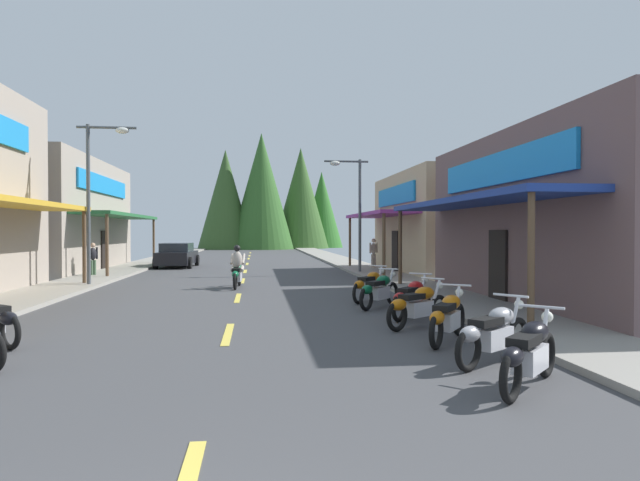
% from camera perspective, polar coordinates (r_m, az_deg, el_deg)
% --- Properties ---
extents(ground, '(10.34, 79.17, 0.10)m').
position_cam_1_polar(ground, '(26.93, -7.79, -3.57)').
color(ground, '#424244').
extents(sidewalk_left, '(2.30, 79.17, 0.12)m').
position_cam_1_polar(sidewalk_left, '(27.78, -20.96, -3.26)').
color(sidewalk_left, gray).
rests_on(sidewalk_left, ground).
extents(sidewalk_right, '(2.30, 79.17, 0.12)m').
position_cam_1_polar(sidewalk_right, '(27.52, 5.51, -3.24)').
color(sidewalk_right, gray).
rests_on(sidewalk_right, ground).
extents(centerline_dashes, '(0.16, 52.22, 0.01)m').
position_cam_1_polar(centerline_dashes, '(29.38, -7.69, -3.09)').
color(centerline_dashes, '#E0C64C').
rests_on(centerline_dashes, ground).
extents(storefront_left_far, '(8.06, 12.70, 5.79)m').
position_cam_1_polar(storefront_left_far, '(32.43, -26.69, 2.31)').
color(storefront_left_far, gray).
rests_on(storefront_left_far, ground).
extents(storefront_right_near, '(10.22, 11.37, 4.93)m').
position_cam_1_polar(storefront_right_near, '(18.75, 29.66, 2.07)').
color(storefront_right_near, brown).
rests_on(storefront_right_near, ground).
extents(storefront_right_far, '(9.06, 9.80, 4.94)m').
position_cam_1_polar(storefront_right_far, '(28.87, 14.74, 1.72)').
color(storefront_right_far, tan).
rests_on(storefront_right_far, ground).
extents(streetlamp_left, '(2.14, 0.30, 6.00)m').
position_cam_1_polar(streetlamp_left, '(22.09, -21.91, 5.72)').
color(streetlamp_left, '#474C51').
rests_on(streetlamp_left, ground).
extents(streetlamp_right, '(2.14, 0.30, 5.55)m').
position_cam_1_polar(streetlamp_right, '(26.93, 3.39, 4.37)').
color(streetlamp_right, '#474C51').
rests_on(streetlamp_right, ground).
extents(motorcycle_parked_right_0, '(1.56, 1.61, 1.04)m').
position_cam_1_polar(motorcycle_parked_right_0, '(7.80, 20.75, -10.70)').
color(motorcycle_parked_right_0, black).
rests_on(motorcycle_parked_right_0, ground).
extents(motorcycle_parked_right_1, '(1.78, 1.36, 1.04)m').
position_cam_1_polar(motorcycle_parked_right_1, '(9.09, 17.43, -9.02)').
color(motorcycle_parked_right_1, black).
rests_on(motorcycle_parked_right_1, ground).
extents(motorcycle_parked_right_2, '(1.32, 1.80, 1.04)m').
position_cam_1_polar(motorcycle_parked_right_2, '(10.59, 13.01, -7.59)').
color(motorcycle_parked_right_2, black).
rests_on(motorcycle_parked_right_2, ground).
extents(motorcycle_parked_right_3, '(1.76, 1.37, 1.04)m').
position_cam_1_polar(motorcycle_parked_right_3, '(12.09, 10.06, -6.52)').
color(motorcycle_parked_right_3, black).
rests_on(motorcycle_parked_right_3, ground).
extents(motorcycle_parked_right_4, '(1.45, 1.71, 1.04)m').
position_cam_1_polar(motorcycle_parked_right_4, '(13.39, 9.41, -5.80)').
color(motorcycle_parked_right_4, black).
rests_on(motorcycle_parked_right_4, ground).
extents(motorcycle_parked_right_5, '(1.47, 1.69, 1.04)m').
position_cam_1_polar(motorcycle_parked_right_5, '(15.03, 6.12, -5.06)').
color(motorcycle_parked_right_5, black).
rests_on(motorcycle_parked_right_5, ground).
extents(motorcycle_parked_right_6, '(1.40, 1.74, 1.04)m').
position_cam_1_polar(motorcycle_parked_right_6, '(16.38, 5.15, -4.57)').
color(motorcycle_parked_right_6, black).
rests_on(motorcycle_parked_right_6, ground).
extents(rider_cruising_lead, '(0.60, 2.14, 1.57)m').
position_cam_1_polar(rider_cruising_lead, '(20.40, -8.52, -3.02)').
color(rider_cruising_lead, black).
rests_on(rider_cruising_lead, ground).
extents(pedestrian_by_shop, '(0.51, 0.41, 1.69)m').
position_cam_1_polar(pedestrian_by_shop, '(29.99, 5.53, -1.14)').
color(pedestrian_by_shop, '#B2A599').
rests_on(pedestrian_by_shop, ground).
extents(pedestrian_browsing, '(0.40, 0.51, 1.56)m').
position_cam_1_polar(pedestrian_browsing, '(26.68, -22.33, -1.64)').
color(pedestrian_browsing, '#3F593F').
rests_on(pedestrian_browsing, ground).
extents(parked_car_curbside, '(2.19, 4.36, 1.40)m').
position_cam_1_polar(parked_car_curbside, '(33.03, -14.49, -1.49)').
color(parked_car_curbside, black).
rests_on(parked_car_curbside, ground).
extents(treeline_backdrop, '(18.08, 11.90, 13.76)m').
position_cam_1_polar(treeline_backdrop, '(67.78, -4.84, 4.43)').
color(treeline_backdrop, '#325723').
rests_on(treeline_backdrop, ground).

